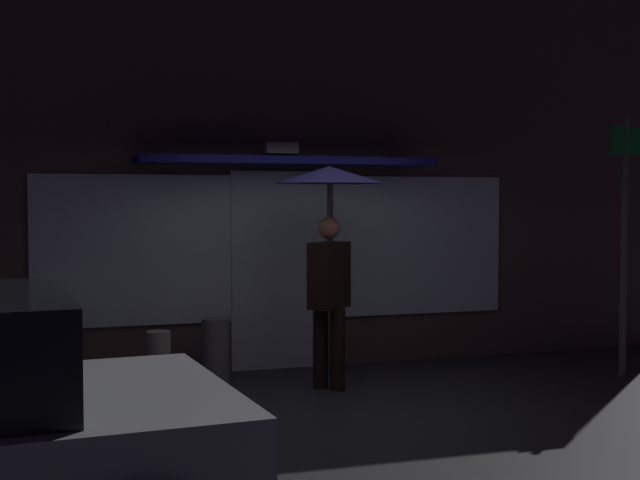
% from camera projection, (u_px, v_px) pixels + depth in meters
% --- Properties ---
extents(ground_plane, '(18.00, 18.00, 0.00)m').
position_uv_depth(ground_plane, '(344.00, 414.00, 7.70)').
color(ground_plane, '#2D2D33').
extents(building_facade, '(10.58, 1.00, 4.55)m').
position_uv_depth(building_facade, '(276.00, 167.00, 9.82)').
color(building_facade, brown).
rests_on(building_facade, ground).
extents(person_with_umbrella, '(1.11, 1.11, 2.21)m').
position_uv_depth(person_with_umbrella, '(329.00, 218.00, 8.62)').
color(person_with_umbrella, black).
rests_on(person_with_umbrella, ground).
extents(street_sign_post, '(0.40, 0.07, 2.75)m').
position_uv_depth(street_sign_post, '(624.00, 231.00, 9.27)').
color(street_sign_post, '#595B60').
rests_on(street_sign_post, ground).
extents(sidewalk_bollard, '(0.29, 0.29, 0.66)m').
position_uv_depth(sidewalk_bollard, '(216.00, 351.00, 8.98)').
color(sidewalk_bollard, slate).
rests_on(sidewalk_bollard, ground).
extents(sidewalk_bollard_2, '(0.23, 0.23, 0.64)m').
position_uv_depth(sidewalk_bollard_2, '(159.00, 364.00, 8.32)').
color(sidewalk_bollard_2, '#B2A899').
rests_on(sidewalk_bollard_2, ground).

